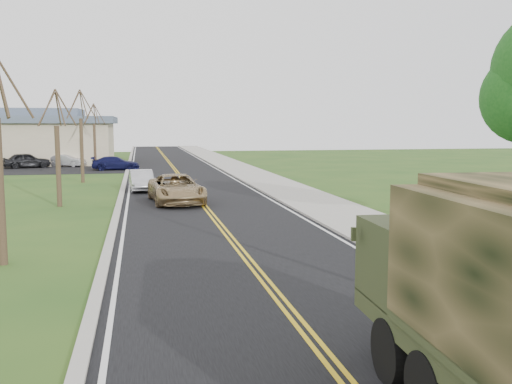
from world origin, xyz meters
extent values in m
cube|color=black|center=(0.00, 40.00, 0.01)|extent=(8.00, 120.00, 0.01)
cube|color=#9E998E|center=(4.15, 40.00, 0.06)|extent=(0.30, 120.00, 0.12)
cube|color=#9E998E|center=(5.90, 40.00, 0.05)|extent=(3.20, 120.00, 0.10)
cube|color=#9E998E|center=(-4.15, 40.00, 0.05)|extent=(0.30, 120.00, 0.10)
cylinder|color=#38281C|center=(-7.00, 10.00, 2.10)|extent=(0.24, 0.24, 4.20)
cylinder|color=#38281C|center=(-6.52, 10.13, 5.13)|extent=(1.01, 0.33, 1.90)
cylinder|color=#38281C|center=(-6.97, 10.62, 5.05)|extent=(0.13, 1.29, 1.74)
cylinder|color=#38281C|center=(-6.73, 9.59, 5.13)|extent=(0.58, 0.90, 1.90)
cylinder|color=#38281C|center=(-7.00, 22.00, 1.98)|extent=(0.24, 0.24, 3.96)
cylinder|color=#38281C|center=(-6.55, 22.12, 4.83)|extent=(0.96, 0.32, 1.79)
cylinder|color=#38281C|center=(-6.97, 22.58, 4.76)|extent=(0.12, 1.22, 1.65)
cylinder|color=#38281C|center=(-7.43, 22.17, 4.83)|extent=(0.93, 0.41, 1.79)
cylinder|color=#38281C|center=(-7.37, 21.55, 4.76)|extent=(0.75, 0.99, 1.67)
cylinder|color=#38281C|center=(-6.75, 21.61, 4.83)|extent=(0.55, 0.85, 1.80)
cylinder|color=#38281C|center=(-7.00, 34.00, 2.22)|extent=(0.24, 0.24, 4.44)
cylinder|color=#38281C|center=(-6.50, 34.13, 5.42)|extent=(1.07, 0.35, 2.00)
cylinder|color=#38281C|center=(-6.97, 34.65, 5.34)|extent=(0.13, 1.36, 1.84)
cylinder|color=#38281C|center=(-7.49, 34.19, 5.42)|extent=(1.03, 0.46, 2.00)
cylinder|color=#38281C|center=(-7.41, 33.49, 5.34)|extent=(0.83, 1.10, 1.87)
cylinder|color=#38281C|center=(-6.72, 33.56, 5.42)|extent=(0.61, 0.95, 2.01)
cylinder|color=#38281C|center=(-7.00, 46.00, 2.04)|extent=(0.24, 0.24, 4.08)
cylinder|color=#38281C|center=(-6.54, 46.12, 4.98)|extent=(0.99, 0.33, 1.84)
cylinder|color=#38281C|center=(-6.97, 46.60, 4.91)|extent=(0.13, 1.25, 1.69)
cylinder|color=#38281C|center=(-7.45, 46.17, 4.98)|extent=(0.95, 0.42, 1.85)
cylinder|color=#38281C|center=(-7.38, 45.53, 4.91)|extent=(0.77, 1.02, 1.72)
cylinder|color=#38281C|center=(-6.74, 45.60, 4.98)|extent=(0.57, 0.88, 1.85)
cube|color=tan|center=(-16.00, 56.00, 2.10)|extent=(20.00, 12.00, 4.20)
cube|color=#475466|center=(-16.00, 56.00, 4.50)|extent=(21.00, 13.00, 0.70)
cube|color=#475466|center=(-16.00, 56.00, 5.20)|extent=(14.00, 8.00, 0.90)
cube|color=black|center=(-10.00, 46.00, 0.01)|extent=(18.00, 10.00, 0.02)
cylinder|color=black|center=(0.69, 0.69, 0.52)|extent=(0.37, 1.04, 1.03)
cylinder|color=black|center=(2.66, 0.61, 0.52)|extent=(0.37, 1.04, 1.03)
cube|color=#32391F|center=(1.70, 1.16, 1.78)|extent=(2.32, 1.87, 1.31)
cube|color=black|center=(1.73, 2.01, 1.97)|extent=(2.06, 0.16, 0.66)
imported|color=#9B8157|center=(-1.27, 22.08, 0.74)|extent=(2.92, 5.52, 1.48)
imported|color=silver|center=(-3.00, 28.10, 0.63)|extent=(1.60, 3.93, 1.27)
imported|color=black|center=(-13.36, 48.93, 0.71)|extent=(4.50, 2.89, 1.42)
imported|color=#B1B0B5|center=(-9.94, 50.00, 0.59)|extent=(3.75, 2.58, 1.17)
imported|color=#10113B|center=(-5.18, 44.83, 0.61)|extent=(4.19, 1.71, 1.21)
camera|label=1|loc=(-3.09, -7.21, 4.01)|focal=40.00mm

